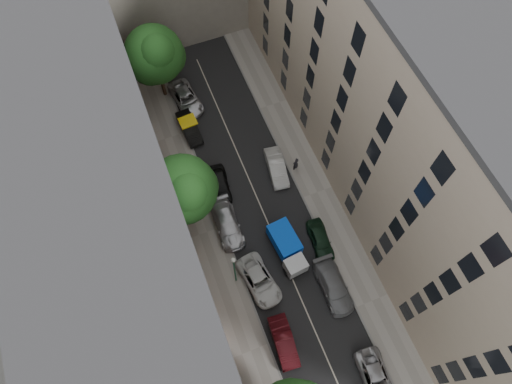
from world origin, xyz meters
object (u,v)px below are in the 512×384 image
tarp_truck (287,248)px  car_left_5 (189,128)px  tree_mid (184,191)px  lamp_post (234,268)px  car_left_6 (186,98)px  car_right_0 (376,379)px  pedestrian (296,164)px  car_left_2 (259,280)px  car_right_2 (320,240)px  car_right_3 (277,167)px  car_left_3 (227,224)px  tree_far (156,56)px  car_left_1 (284,342)px  car_left_4 (220,184)px  car_right_1 (334,286)px

tarp_truck → car_left_5: size_ratio=1.15×
tree_mid → lamp_post: (1.72, -6.91, -2.00)m
car_left_6 → car_right_0: size_ratio=1.08×
car_left_5 → pedestrian: 11.35m
car_left_2 → pedestrian: 11.75m
car_left_6 → car_left_5: bearing=-110.5°
car_right_2 → lamp_post: lamp_post is taller
car_left_2 → car_right_3: 11.13m
car_left_3 → tree_mid: 6.06m
car_right_3 → tree_far: tree_far is taller
tree_far → car_left_5: bearing=-80.3°
car_left_1 → lamp_post: 7.22m
car_right_2 → car_right_3: car_right_3 is taller
car_left_2 → tarp_truck: bearing=18.7°
car_left_4 → tree_mid: (-3.45, -2.09, 5.09)m
car_right_3 → lamp_post: (-7.39, -8.73, 3.08)m
tarp_truck → car_left_2: bearing=-158.5°
pedestrian → car_left_5: bearing=-68.9°
tarp_truck → car_left_6: tarp_truck is taller
car_left_6 → tarp_truck: bearing=-88.2°
car_left_5 → car_left_6: 3.69m
pedestrian → tarp_truck: bearing=36.4°
car_left_6 → lamp_post: lamp_post is taller
lamp_post → tree_far: bearing=89.8°
car_left_1 → car_right_0: car_left_1 is taller
tarp_truck → pedestrian: tarp_truck is taller
car_left_3 → car_left_6: size_ratio=1.04×
car_right_2 → car_right_1: bearing=-94.3°
car_right_3 → car_right_2: bearing=-76.5°
car_left_1 → car_right_3: car_right_3 is taller
car_right_0 → tarp_truck: bearing=106.2°
car_left_4 → lamp_post: lamp_post is taller
car_left_4 → car_left_5: (-0.75, 7.13, -0.00)m
car_left_3 → lamp_post: 5.88m
car_left_5 → car_right_0: car_left_5 is taller
car_right_1 → car_left_3: bearing=128.1°
car_left_6 → car_right_1: size_ratio=0.97×
car_left_2 → tree_mid: 9.96m
car_left_1 → car_left_4: (-0.05, 15.27, -0.01)m
car_left_4 → car_right_0: bearing=-67.3°
lamp_post → car_right_3: bearing=49.8°
car_left_3 → car_right_1: bearing=-51.3°
car_left_2 → car_right_0: bearing=-70.4°
car_left_5 → car_left_6: car_left_5 is taller
car_right_3 → tree_mid: size_ratio=0.50×
car_left_4 → car_right_3: car_right_3 is taller
tree_far → car_left_2: bearing=-85.6°
car_left_6 → car_left_3: bearing=-101.1°
car_right_3 → lamp_post: lamp_post is taller
car_left_6 → tree_mid: tree_mid is taller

